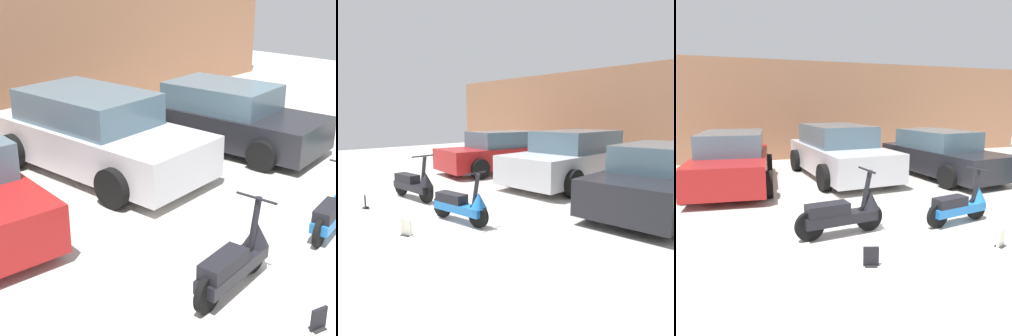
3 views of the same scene
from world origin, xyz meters
TOP-DOWN VIEW (x-y plane):
  - scooter_front_left at (-1.46, 1.28)m, footprint 1.48×0.53m
  - scooter_front_right at (0.62, 1.11)m, footprint 1.34×0.50m
  - car_rear_center at (-0.15, 5.41)m, footprint 2.25×4.38m
  - car_rear_right at (2.60, 4.46)m, footprint 2.12×3.97m
  - placard_near_left_scooter at (-1.48, 0.20)m, footprint 0.20×0.16m

SIDE VIEW (x-z plane):
  - placard_near_left_scooter at x=-1.48m, z-range -0.02..0.24m
  - scooter_front_right at x=0.62m, z-range -0.14..0.80m
  - scooter_front_left at x=-1.46m, z-range -0.15..0.88m
  - car_rear_right at x=2.60m, z-range -0.03..1.28m
  - car_rear_center at x=-0.15m, z-range -0.03..1.42m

